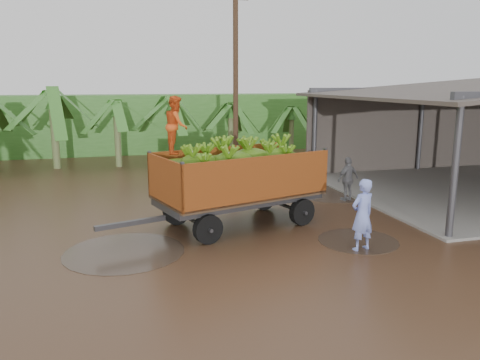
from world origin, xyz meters
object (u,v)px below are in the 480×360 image
(man_blue, at_px, (362,215))
(man_grey, at_px, (348,179))
(banana_trailer, at_px, (238,177))
(utility_pole, at_px, (236,82))

(man_blue, height_order, man_grey, man_blue)
(banana_trailer, bearing_deg, utility_pole, 59.27)
(man_blue, bearing_deg, man_grey, -128.14)
(man_blue, relative_size, utility_pole, 0.22)
(banana_trailer, bearing_deg, man_blue, -66.23)
(man_blue, distance_m, utility_pole, 11.39)
(banana_trailer, distance_m, man_blue, 4.00)
(banana_trailer, xyz_separation_m, man_blue, (2.56, -3.02, -0.55))
(man_blue, height_order, utility_pole, utility_pole)
(man_grey, bearing_deg, utility_pole, -80.09)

